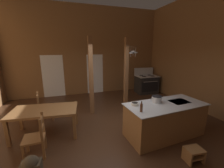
{
  "coord_description": "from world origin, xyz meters",
  "views": [
    {
      "loc": [
        -1.05,
        -3.56,
        2.34
      ],
      "look_at": [
        0.47,
        1.2,
        1.1
      ],
      "focal_mm": 22.87,
      "sensor_mm": 36.0,
      "label": 1
    }
  ],
  "objects_px": {
    "kitchen_island": "(164,120)",
    "bottle_tall_on_counter": "(141,108)",
    "ladderback_chair_by_post": "(36,137)",
    "stockpot_on_counter": "(157,99)",
    "step_stool": "(194,154)",
    "stove_range": "(146,84)",
    "dining_table": "(45,112)",
    "ladderback_chair_near_window": "(44,107)",
    "mixing_bowl_on_counter": "(135,104)"
  },
  "relations": [
    {
      "from": "stove_range",
      "to": "dining_table",
      "type": "relative_size",
      "value": 0.74
    },
    {
      "from": "ladderback_chair_by_post",
      "to": "stockpot_on_counter",
      "type": "height_order",
      "value": "stockpot_on_counter"
    },
    {
      "from": "stove_range",
      "to": "step_stool",
      "type": "xyz_separation_m",
      "value": [
        -1.63,
        -4.66,
        -0.3
      ]
    },
    {
      "from": "ladderback_chair_near_window",
      "to": "step_stool",
      "type": "bearing_deg",
      "value": -42.37
    },
    {
      "from": "step_stool",
      "to": "dining_table",
      "type": "distance_m",
      "value": 3.74
    },
    {
      "from": "dining_table",
      "to": "bottle_tall_on_counter",
      "type": "bearing_deg",
      "value": -29.7
    },
    {
      "from": "stove_range",
      "to": "mixing_bowl_on_counter",
      "type": "relative_size",
      "value": 6.85
    },
    {
      "from": "dining_table",
      "to": "ladderback_chair_near_window",
      "type": "distance_m",
      "value": 0.95
    },
    {
      "from": "kitchen_island",
      "to": "bottle_tall_on_counter",
      "type": "height_order",
      "value": "bottle_tall_on_counter"
    },
    {
      "from": "kitchen_island",
      "to": "stockpot_on_counter",
      "type": "xyz_separation_m",
      "value": [
        -0.17,
        0.18,
        0.55
      ]
    },
    {
      "from": "stove_range",
      "to": "bottle_tall_on_counter",
      "type": "distance_m",
      "value": 4.64
    },
    {
      "from": "stockpot_on_counter",
      "to": "mixing_bowl_on_counter",
      "type": "bearing_deg",
      "value": -178.88
    },
    {
      "from": "stove_range",
      "to": "dining_table",
      "type": "distance_m",
      "value": 5.4
    },
    {
      "from": "dining_table",
      "to": "bottle_tall_on_counter",
      "type": "relative_size",
      "value": 6.95
    },
    {
      "from": "kitchen_island",
      "to": "stockpot_on_counter",
      "type": "relative_size",
      "value": 6.59
    },
    {
      "from": "step_stool",
      "to": "kitchen_island",
      "type": "bearing_deg",
      "value": 89.26
    },
    {
      "from": "kitchen_island",
      "to": "bottle_tall_on_counter",
      "type": "xyz_separation_m",
      "value": [
        -0.87,
        -0.24,
        0.56
      ]
    },
    {
      "from": "step_stool",
      "to": "bottle_tall_on_counter",
      "type": "distance_m",
      "value": 1.44
    },
    {
      "from": "dining_table",
      "to": "ladderback_chair_near_window",
      "type": "height_order",
      "value": "ladderback_chair_near_window"
    },
    {
      "from": "kitchen_island",
      "to": "ladderback_chair_near_window",
      "type": "relative_size",
      "value": 2.35
    },
    {
      "from": "step_stool",
      "to": "stove_range",
      "type": "bearing_deg",
      "value": 70.68
    },
    {
      "from": "step_stool",
      "to": "ladderback_chair_near_window",
      "type": "bearing_deg",
      "value": 137.63
    },
    {
      "from": "kitchen_island",
      "to": "stove_range",
      "type": "distance_m",
      "value": 3.99
    },
    {
      "from": "bottle_tall_on_counter",
      "to": "stove_range",
      "type": "bearing_deg",
      "value": 57.27
    },
    {
      "from": "step_stool",
      "to": "stockpot_on_counter",
      "type": "height_order",
      "value": "stockpot_on_counter"
    },
    {
      "from": "kitchen_island",
      "to": "dining_table",
      "type": "bearing_deg",
      "value": 161.53
    },
    {
      "from": "ladderback_chair_by_post",
      "to": "step_stool",
      "type": "bearing_deg",
      "value": -20.95
    },
    {
      "from": "ladderback_chair_by_post",
      "to": "mixing_bowl_on_counter",
      "type": "height_order",
      "value": "mixing_bowl_on_counter"
    },
    {
      "from": "kitchen_island",
      "to": "ladderback_chair_by_post",
      "type": "xyz_separation_m",
      "value": [
        -3.19,
        0.2,
        -0.01
      ]
    },
    {
      "from": "ladderback_chair_near_window",
      "to": "bottle_tall_on_counter",
      "type": "distance_m",
      "value": 3.3
    },
    {
      "from": "step_stool",
      "to": "ladderback_chair_by_post",
      "type": "xyz_separation_m",
      "value": [
        -3.18,
        1.22,
        0.27
      ]
    },
    {
      "from": "bottle_tall_on_counter",
      "to": "step_stool",
      "type": "bearing_deg",
      "value": -42.31
    },
    {
      "from": "dining_table",
      "to": "ladderback_chair_near_window",
      "type": "relative_size",
      "value": 1.89
    },
    {
      "from": "kitchen_island",
      "to": "ladderback_chair_near_window",
      "type": "distance_m",
      "value": 3.81
    },
    {
      "from": "kitchen_island",
      "to": "ladderback_chair_by_post",
      "type": "relative_size",
      "value": 2.35
    },
    {
      "from": "stove_range",
      "to": "ladderback_chair_by_post",
      "type": "relative_size",
      "value": 1.39
    },
    {
      "from": "mixing_bowl_on_counter",
      "to": "bottle_tall_on_counter",
      "type": "height_order",
      "value": "bottle_tall_on_counter"
    },
    {
      "from": "step_stool",
      "to": "bottle_tall_on_counter",
      "type": "height_order",
      "value": "bottle_tall_on_counter"
    },
    {
      "from": "stove_range",
      "to": "bottle_tall_on_counter",
      "type": "height_order",
      "value": "stove_range"
    },
    {
      "from": "kitchen_island",
      "to": "mixing_bowl_on_counter",
      "type": "height_order",
      "value": "mixing_bowl_on_counter"
    },
    {
      "from": "kitchen_island",
      "to": "stockpot_on_counter",
      "type": "distance_m",
      "value": 0.6
    },
    {
      "from": "kitchen_island",
      "to": "stove_range",
      "type": "xyz_separation_m",
      "value": [
        1.62,
        3.64,
        0.02
      ]
    },
    {
      "from": "stove_range",
      "to": "bottle_tall_on_counter",
      "type": "xyz_separation_m",
      "value": [
        -2.49,
        -3.88,
        0.54
      ]
    },
    {
      "from": "ladderback_chair_near_window",
      "to": "bottle_tall_on_counter",
      "type": "xyz_separation_m",
      "value": [
        2.4,
        -2.19,
        0.57
      ]
    },
    {
      "from": "stove_range",
      "to": "step_stool",
      "type": "bearing_deg",
      "value": -109.32
    },
    {
      "from": "ladderback_chair_by_post",
      "to": "mixing_bowl_on_counter",
      "type": "bearing_deg",
      "value": -0.75
    },
    {
      "from": "bottle_tall_on_counter",
      "to": "stockpot_on_counter",
      "type": "bearing_deg",
      "value": 30.85
    },
    {
      "from": "stockpot_on_counter",
      "to": "bottle_tall_on_counter",
      "type": "height_order",
      "value": "bottle_tall_on_counter"
    },
    {
      "from": "bottle_tall_on_counter",
      "to": "ladderback_chair_by_post",
      "type": "bearing_deg",
      "value": 169.36
    },
    {
      "from": "stockpot_on_counter",
      "to": "kitchen_island",
      "type": "bearing_deg",
      "value": -46.64
    }
  ]
}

